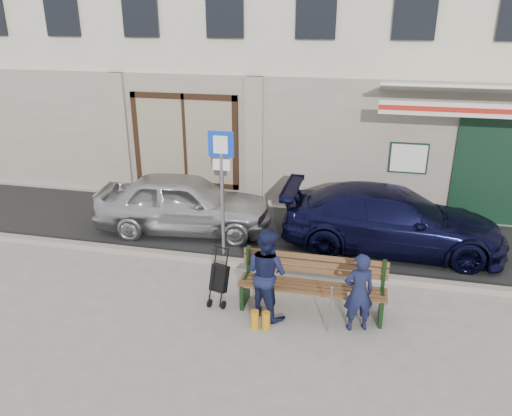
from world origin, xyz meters
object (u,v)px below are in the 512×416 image
(parking_sign, at_px, (222,177))
(woman, at_px, (267,273))
(car_silver, at_px, (184,203))
(bench, at_px, (309,286))
(car_navy, at_px, (392,220))
(man, at_px, (359,292))
(stroller, at_px, (219,279))

(parking_sign, distance_m, woman, 2.29)
(woman, bearing_deg, car_silver, -17.90)
(parking_sign, distance_m, bench, 2.68)
(car_navy, distance_m, bench, 3.03)
(car_silver, height_order, car_navy, car_silver)
(bench, relative_size, man, 1.85)
(car_silver, relative_size, stroller, 3.96)
(car_silver, bearing_deg, car_navy, -95.32)
(car_navy, height_order, woman, woman)
(car_silver, xyz_separation_m, stroller, (1.62, -2.71, -0.23))
(car_silver, distance_m, parking_sign, 2.05)
(car_silver, xyz_separation_m, woman, (2.47, -2.88, 0.10))
(car_silver, distance_m, car_navy, 4.48)
(parking_sign, xyz_separation_m, man, (2.67, -1.76, -1.09))
(woman, xyz_separation_m, stroller, (-0.85, 0.17, -0.32))
(car_silver, relative_size, man, 2.99)
(car_silver, bearing_deg, bench, -136.35)
(car_navy, bearing_deg, car_silver, 91.43)
(car_navy, height_order, man, same)
(woman, relative_size, stroller, 1.54)
(car_silver, bearing_deg, stroller, -155.37)
(car_silver, height_order, parking_sign, parking_sign)
(car_navy, height_order, bench, car_navy)
(parking_sign, height_order, stroller, parking_sign)
(bench, bearing_deg, car_silver, 139.97)
(parking_sign, bearing_deg, woman, -54.73)
(car_silver, relative_size, car_navy, 0.87)
(bench, xyz_separation_m, stroller, (-1.50, -0.08, -0.02))
(car_silver, xyz_separation_m, car_navy, (4.48, 0.08, -0.01))
(car_navy, bearing_deg, woman, 146.27)
(car_navy, relative_size, bench, 1.87)
(bench, relative_size, stroller, 2.44)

